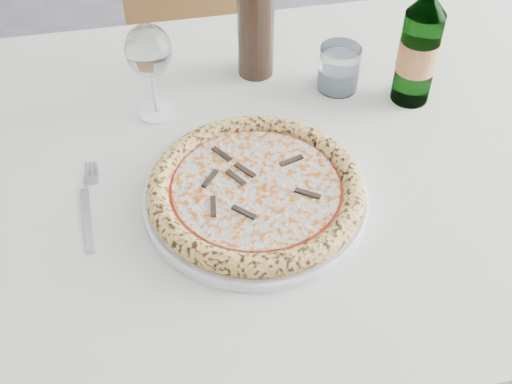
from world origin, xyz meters
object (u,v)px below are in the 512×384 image
tumbler (339,71)px  chair_far (195,25)px  plate (256,197)px  beer_bottle (419,47)px  wine_glass (149,53)px  wine_bottle (256,17)px  pizza (256,189)px  dining_table (249,192)px

tumbler → chair_far: bearing=111.6°
plate → beer_bottle: size_ratio=1.30×
wine_glass → wine_bottle: 0.22m
pizza → wine_glass: (-0.15, 0.24, 0.10)m
dining_table → wine_glass: size_ratio=9.29×
chair_far → tumbler: (0.25, -0.63, 0.26)m
pizza → tumbler: size_ratio=3.95×
dining_table → pizza: (-0.00, -0.10, 0.11)m
tumbler → beer_bottle: (0.12, -0.05, 0.07)m
tumbler → dining_table: bearing=-136.5°
plate → wine_glass: (-0.15, 0.24, 0.12)m
dining_table → plate: bearing=-90.0°
plate → wine_bottle: wine_bottle is taller
dining_table → beer_bottle: 0.38m
wine_glass → wine_bottle: size_ratio=0.64×
plate → tumbler: (0.18, 0.27, 0.03)m
plate → wine_glass: wine_glass is taller
tumbler → beer_bottle: beer_bottle is taller
wine_bottle → wine_glass: bearing=-150.8°
beer_bottle → tumbler: bearing=159.1°
plate → tumbler: tumbler is taller
plate → pizza: pizza is taller
dining_table → beer_bottle: size_ratio=6.10×
dining_table → tumbler: tumbler is taller
chair_far → beer_bottle: size_ratio=3.50×
pizza → beer_bottle: beer_bottle is taller
tumbler → beer_bottle: 0.15m
chair_far → tumbler: 0.72m
plate → beer_bottle: bearing=36.5°
chair_far → wine_glass: same height
wine_glass → chair_far: bearing=82.7°
tumbler → plate: bearing=-123.8°
pizza → plate: bearing=18.3°
plate → wine_glass: 0.30m
dining_table → pizza: pizza is taller
dining_table → pizza: 0.15m
plate → beer_bottle: 0.39m
dining_table → chair_far: size_ratio=1.74×
chair_far → pizza: size_ratio=2.82×
chair_far → plate: size_ratio=2.69×
wine_bottle → pizza: bearing=-96.6°
tumbler → wine_glass: bearing=-173.4°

